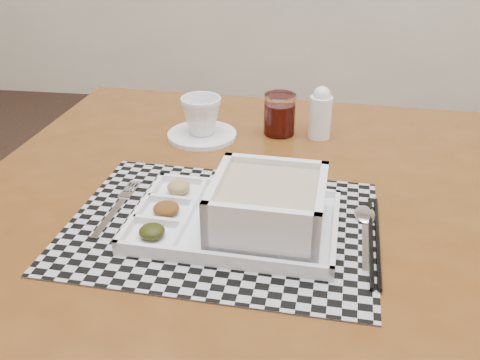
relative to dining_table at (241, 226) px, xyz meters
name	(u,v)px	position (x,y,z in m)	size (l,w,h in m)	color
dining_table	(241,226)	(0.00, 0.00, 0.00)	(1.04, 1.04, 0.74)	#562E0F
placemat	(222,225)	(-0.02, -0.12, 0.08)	(0.49, 0.36, 0.00)	#A4A4AB
serving_tray	(256,212)	(0.04, -0.13, 0.11)	(0.33, 0.24, 0.09)	white
fork	(117,206)	(-0.20, -0.09, 0.08)	(0.03, 0.19, 0.00)	silver
spoon	(365,219)	(0.21, -0.07, 0.08)	(0.04, 0.18, 0.01)	silver
chopsticks	(374,239)	(0.22, -0.13, 0.08)	(0.03, 0.24, 0.01)	black
saucer	(202,135)	(-0.12, 0.22, 0.08)	(0.15, 0.15, 0.01)	white
cup	(201,115)	(-0.12, 0.22, 0.13)	(0.09, 0.09, 0.08)	white
juice_glass	(279,116)	(0.05, 0.26, 0.12)	(0.07, 0.07, 0.09)	white
creamer_bottle	(320,113)	(0.14, 0.26, 0.13)	(0.05, 0.05, 0.11)	white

